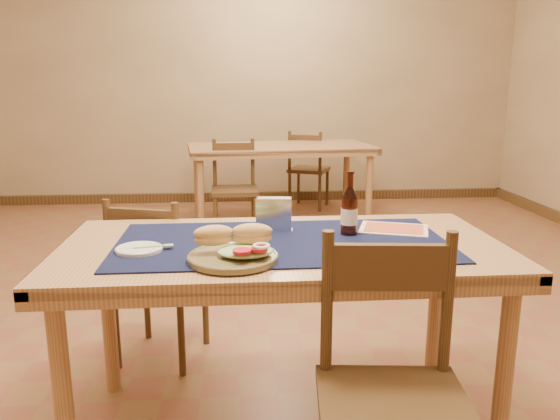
{
  "coord_description": "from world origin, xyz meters",
  "views": [
    {
      "loc": [
        -0.17,
        -2.71,
        1.32
      ],
      "look_at": [
        0.0,
        -0.7,
        0.85
      ],
      "focal_mm": 35.0,
      "sensor_mm": 36.0,
      "label": 1
    }
  ],
  "objects": [
    {
      "name": "chair_back_far",
      "position": [
        0.61,
        3.05,
        0.44
      ],
      "size": [
        0.51,
        0.51,
        0.84
      ],
      "color": "#4E351C",
      "rests_on": "ground"
    },
    {
      "name": "room",
      "position": [
        0.0,
        0.0,
        1.4
      ],
      "size": [
        6.04,
        7.04,
        2.84
      ],
      "color": "brown",
      "rests_on": "ground"
    },
    {
      "name": "sandwich_plate",
      "position": [
        -0.17,
        -1.0,
        0.79
      ],
      "size": [
        0.3,
        0.3,
        0.11
      ],
      "color": "brown",
      "rests_on": "placemat"
    },
    {
      "name": "placemat",
      "position": [
        0.0,
        -0.8,
        0.75
      ],
      "size": [
        1.2,
        0.6,
        0.01
      ],
      "primitive_type": "cube",
      "color": "black",
      "rests_on": "main_table"
    },
    {
      "name": "fork",
      "position": [
        -0.44,
        -0.87,
        0.77
      ],
      "size": [
        0.14,
        0.04,
        0.0
      ],
      "color": "#86C66C",
      "rests_on": "side_plate"
    },
    {
      "name": "main_table",
      "position": [
        0.0,
        -0.8,
        0.67
      ],
      "size": [
        1.6,
        0.8,
        0.75
      ],
      "color": "#B37D54",
      "rests_on": "ground"
    },
    {
      "name": "baseboard",
      "position": [
        0.0,
        0.0,
        0.05
      ],
      "size": [
        6.0,
        7.0,
        0.1
      ],
      "color": "#4E351C",
      "rests_on": "ground"
    },
    {
      "name": "chair_main_far",
      "position": [
        -0.55,
        -0.22,
        0.43
      ],
      "size": [
        0.47,
        0.47,
        0.82
      ],
      "color": "#4E351C",
      "rests_on": "ground"
    },
    {
      "name": "side_plate",
      "position": [
        -0.5,
        -0.88,
        0.76
      ],
      "size": [
        0.16,
        0.16,
        0.01
      ],
      "color": "silver",
      "rests_on": "placemat"
    },
    {
      "name": "menu_card",
      "position": [
        0.45,
        -0.67,
        0.76
      ],
      "size": [
        0.31,
        0.27,
        0.01
      ],
      "color": "#FEDFC0",
      "rests_on": "placemat"
    },
    {
      "name": "back_table",
      "position": [
        0.26,
        2.47,
        0.67
      ],
      "size": [
        1.8,
        1.04,
        0.75
      ],
      "color": "#B37D54",
      "rests_on": "ground"
    },
    {
      "name": "napkin_holder",
      "position": [
        -0.02,
        -0.65,
        0.82
      ],
      "size": [
        0.15,
        0.07,
        0.13
      ],
      "color": "silver",
      "rests_on": "placemat"
    },
    {
      "name": "chair_back_near",
      "position": [
        -0.18,
        1.96,
        0.44
      ],
      "size": [
        0.4,
        0.4,
        0.85
      ],
      "color": "#4E351C",
      "rests_on": "ground"
    },
    {
      "name": "chair_main_near",
      "position": [
        0.26,
        -1.37,
        0.47
      ],
      "size": [
        0.46,
        0.46,
        0.9
      ],
      "color": "#4E351C",
      "rests_on": "ground"
    },
    {
      "name": "beer_bottle",
      "position": [
        0.26,
        -0.72,
        0.85
      ],
      "size": [
        0.06,
        0.06,
        0.24
      ],
      "color": "#4E1A0E",
      "rests_on": "placemat"
    }
  ]
}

